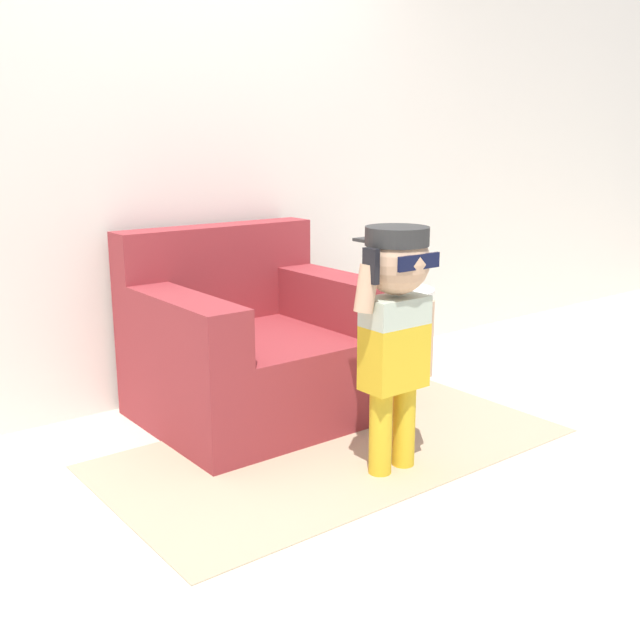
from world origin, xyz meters
The scene contains 6 objects.
ground_plane centered at (0.00, 0.00, 0.00)m, with size 10.00×10.00×0.00m, color beige.
wall_back centered at (0.00, 0.82, 1.30)m, with size 10.00×0.05×2.60m.
armchair centered at (0.09, 0.33, 0.32)m, with size 1.04×0.90×0.88m.
person_child centered at (0.18, -0.54, 0.65)m, with size 0.40×0.30×0.98m.
side_table centered at (1.00, 0.32, 0.31)m, with size 0.43×0.43×0.51m.
rug centered at (0.14, -0.24, 0.00)m, with size 1.97×1.05×0.01m.
Camera 1 is at (-1.76, -2.56, 1.30)m, focal length 42.00 mm.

